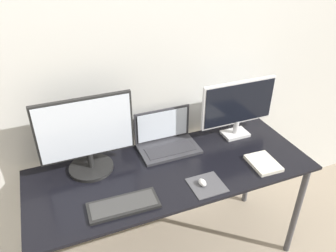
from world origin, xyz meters
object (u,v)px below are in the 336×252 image
(monitor_right, at_px, (238,106))
(book, at_px, (263,163))
(mouse, at_px, (202,183))
(monitor_left, at_px, (87,136))
(laptop, at_px, (166,139))
(keyboard, at_px, (123,205))

(monitor_right, bearing_deg, book, -93.48)
(monitor_right, xyz_separation_m, mouse, (-0.44, -0.38, -0.20))
(monitor_left, height_order, monitor_right, monitor_left)
(mouse, relative_size, book, 0.29)
(monitor_left, distance_m, book, 1.04)
(monitor_right, distance_m, book, 0.41)
(monitor_left, distance_m, monitor_right, 0.98)
(laptop, height_order, mouse, laptop)
(monitor_right, xyz_separation_m, keyboard, (-0.89, -0.37, -0.21))
(monitor_left, xyz_separation_m, laptop, (0.49, 0.05, -0.17))
(keyboard, xyz_separation_m, mouse, (0.44, -0.01, 0.01))
(mouse, bearing_deg, monitor_left, 144.94)
(laptop, distance_m, keyboard, 0.58)
(monitor_left, relative_size, mouse, 8.77)
(monitor_right, height_order, laptop, monitor_right)
(laptop, xyz_separation_m, mouse, (0.04, -0.42, -0.04))
(monitor_left, relative_size, monitor_right, 1.02)
(laptop, bearing_deg, keyboard, -133.99)
(laptop, relative_size, book, 1.80)
(monitor_right, bearing_deg, laptop, 174.74)
(mouse, distance_m, book, 0.42)
(monitor_right, xyz_separation_m, laptop, (-0.49, 0.04, -0.16))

